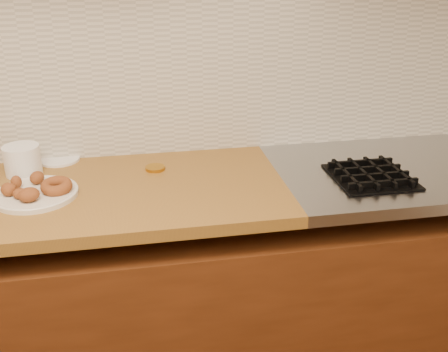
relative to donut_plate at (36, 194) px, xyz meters
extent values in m
cube|color=beige|center=(0.30, 0.33, 0.44)|extent=(4.00, 0.02, 2.70)
cube|color=#562810|center=(0.30, 0.02, -0.52)|extent=(3.60, 0.60, 0.77)
cube|color=beige|center=(0.30, 0.32, 0.29)|extent=(3.60, 0.02, 0.60)
cube|color=black|center=(1.10, -0.06, 0.00)|extent=(0.26, 0.26, 0.01)
cube|color=black|center=(1.01, -0.06, 0.01)|extent=(0.01, 0.24, 0.02)
cube|color=black|center=(1.10, -0.15, 0.01)|extent=(0.24, 0.01, 0.02)
cube|color=black|center=(1.07, -0.06, 0.01)|extent=(0.01, 0.24, 0.02)
cube|color=black|center=(1.10, -0.09, 0.01)|extent=(0.24, 0.01, 0.02)
cube|color=black|center=(1.13, -0.06, 0.01)|extent=(0.01, 0.24, 0.02)
cube|color=black|center=(1.10, -0.03, 0.01)|extent=(0.24, 0.01, 0.02)
cube|color=black|center=(1.19, -0.06, 0.01)|extent=(0.01, 0.24, 0.02)
cube|color=black|center=(1.10, 0.03, 0.01)|extent=(0.24, 0.01, 0.02)
cylinder|color=silver|center=(0.00, 0.00, 0.00)|extent=(0.26, 0.26, 0.01)
torus|color=brown|center=(0.07, 0.00, 0.02)|extent=(0.11, 0.12, 0.04)
ellipsoid|color=brown|center=(-0.06, 0.04, 0.03)|extent=(0.04, 0.05, 0.04)
ellipsoid|color=brown|center=(-0.07, -0.01, 0.03)|extent=(0.06, 0.05, 0.04)
ellipsoid|color=brown|center=(-0.04, -0.04, 0.02)|extent=(0.06, 0.06, 0.03)
ellipsoid|color=brown|center=(-0.01, -0.06, 0.03)|extent=(0.08, 0.08, 0.04)
ellipsoid|color=brown|center=(0.00, 0.07, 0.03)|extent=(0.05, 0.06, 0.04)
cylinder|color=white|center=(-0.06, 0.19, 0.04)|extent=(0.13, 0.13, 0.10)
cylinder|color=white|center=(0.04, 0.30, 0.00)|extent=(0.16, 0.16, 0.01)
cylinder|color=#BB8320|center=(0.38, 0.15, 0.00)|extent=(0.09, 0.09, 0.01)
camera|label=1|loc=(0.31, -1.57, 0.71)|focal=42.00mm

